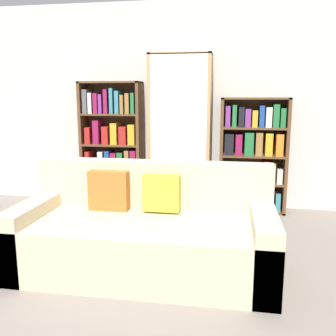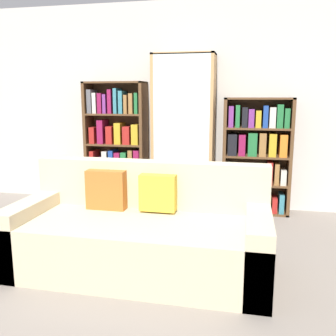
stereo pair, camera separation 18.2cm
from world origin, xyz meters
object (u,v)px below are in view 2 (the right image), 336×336
Objects in this scene: wine_bottle at (207,218)px; couch at (141,234)px; bookshelf_right at (257,157)px; bookshelf_left at (117,147)px; display_cabinet at (184,133)px.

couch is at bearing -115.38° from wine_bottle.
bookshelf_right is (0.99, 1.87, 0.42)m from couch.
bookshelf_right is 1.17m from wine_bottle.
bookshelf_left is at bearing 115.31° from couch.
display_cabinet reaches higher than bookshelf_left.
display_cabinet is at bearing 88.50° from couch.
couch is 2.16m from bookshelf_right.
bookshelf_right is (0.94, 0.02, -0.28)m from display_cabinet.
display_cabinet reaches higher than wine_bottle.
couch is 1.98m from display_cabinet.
bookshelf_right reaches higher than couch.
wine_bottle is (1.35, -0.88, -0.63)m from bookshelf_left.
couch is 1.10m from wine_bottle.
couch reaches higher than wine_bottle.
bookshelf_right reaches higher than wine_bottle.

